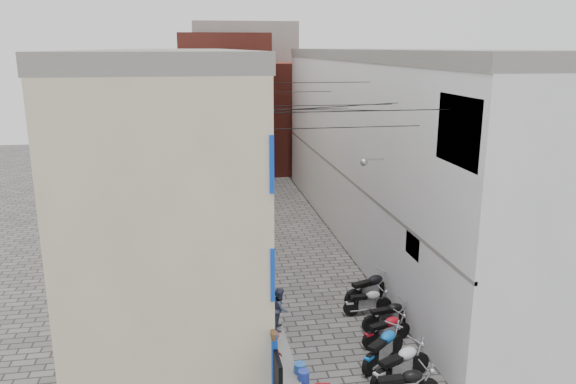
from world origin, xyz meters
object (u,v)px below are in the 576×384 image
motorcycle_f (368,300)px  person_b (280,308)px  motorcycle_a (404,384)px  motorcycle_e (389,314)px  water_jug_near (303,379)px  motorcycle_g (370,287)px  motorcycle_c (384,346)px  motorcycle_d (387,328)px  motorcycle_b (401,363)px  water_jug_far (300,372)px  person_a (275,360)px

motorcycle_f → person_b: (-3.25, -0.97, 0.43)m
motorcycle_a → motorcycle_f: size_ratio=1.13×
motorcycle_a → motorcycle_e: (0.97, 3.89, -0.03)m
person_b → water_jug_near: bearing=-162.0°
motorcycle_g → motorcycle_c: bearing=-32.9°
motorcycle_e → motorcycle_f: bearing=-173.4°
motorcycle_d → motorcycle_e: 0.92m
motorcycle_a → motorcycle_b: 0.94m
motorcycle_g → motorcycle_a: bearing=-30.0°
motorcycle_c → motorcycle_d: motorcycle_c is taller
water_jug_near → water_jug_far: water_jug_far is taller
person_a → motorcycle_f: bearing=-54.5°
motorcycle_e → person_a: size_ratio=1.11×
person_b → motorcycle_e: bearing=-79.6°
person_b → motorcycle_b: bearing=-123.9°
motorcycle_c → motorcycle_f: motorcycle_c is taller
motorcycle_a → motorcycle_f: motorcycle_a is taller
water_jug_near → motorcycle_g: bearing=54.5°
motorcycle_e → water_jug_far: motorcycle_e is taller
motorcycle_e → person_b: size_ratio=1.38×
motorcycle_b → motorcycle_d: (0.34, 2.14, -0.10)m
water_jug_far → motorcycle_b: bearing=-12.1°
motorcycle_g → person_b: 4.04m
motorcycle_c → motorcycle_d: 1.25m
motorcycle_a → motorcycle_b: motorcycle_b is taller
motorcycle_b → motorcycle_g: (0.71, 5.04, 0.01)m
person_a → person_b: person_a is taller
motorcycle_f → motorcycle_g: size_ratio=0.81×
motorcycle_a → motorcycle_g: (0.97, 5.94, 0.05)m
water_jug_far → motorcycle_e: bearing=34.8°
motorcycle_c → water_jug_near: size_ratio=4.10×
motorcycle_f → water_jug_near: 5.01m
motorcycle_d → motorcycle_g: size_ratio=0.83×
motorcycle_f → person_b: person_b is taller
motorcycle_c → water_jug_far: 2.64m
motorcycle_b → person_b: person_b is taller
motorcycle_e → motorcycle_f: (-0.35, 1.21, -0.04)m
person_a → water_jug_near: 1.23m
water_jug_near → water_jug_far: size_ratio=0.94×
person_a → person_b: bearing=-23.0°
motorcycle_b → motorcycle_e: (0.71, 2.99, -0.07)m
person_a → water_jug_far: person_a is taller
water_jug_far → motorcycle_g: bearing=52.2°
motorcycle_e → motorcycle_d: bearing=-33.1°
motorcycle_d → water_jug_far: motorcycle_d is taller
water_jug_near → motorcycle_e: bearing=38.7°
motorcycle_d → water_jug_near: motorcycle_d is taller
motorcycle_a → water_jug_far: bearing=-122.9°
water_jug_near → motorcycle_c: bearing=16.5°
motorcycle_c → water_jug_near: bearing=-112.9°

